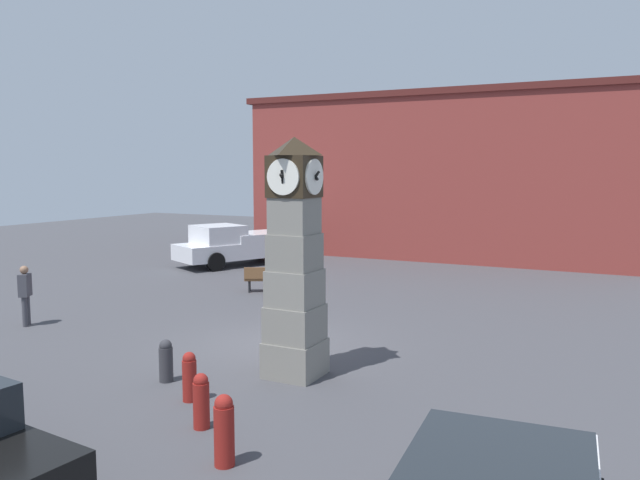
{
  "coord_description": "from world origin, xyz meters",
  "views": [
    {
      "loc": [
        7.85,
        -12.83,
        4.26
      ],
      "look_at": [
        0.66,
        1.27,
        2.49
      ],
      "focal_mm": 35.0,
      "sensor_mm": 36.0,
      "label": 1
    }
  ],
  "objects_px": {
    "clock_tower": "(295,267)",
    "bollard_mid_row": "(189,376)",
    "bollard_far_row": "(201,400)",
    "bench": "(267,277)",
    "street_lamp_near_road": "(479,193)",
    "pickup_truck": "(237,244)",
    "pedestrian_crossing_lot": "(25,292)",
    "bollard_near_tower": "(166,360)",
    "bollard_end_row": "(224,430)"
  },
  "relations": [
    {
      "from": "bollard_mid_row",
      "to": "pickup_truck",
      "type": "distance_m",
      "value": 16.84
    },
    {
      "from": "bollard_far_row",
      "to": "bench",
      "type": "height_order",
      "value": "bollard_far_row"
    },
    {
      "from": "bollard_near_tower",
      "to": "bollard_end_row",
      "type": "relative_size",
      "value": 0.82
    },
    {
      "from": "bollard_mid_row",
      "to": "pedestrian_crossing_lot",
      "type": "height_order",
      "value": "pedestrian_crossing_lot"
    },
    {
      "from": "bollard_mid_row",
      "to": "bollard_far_row",
      "type": "height_order",
      "value": "bollard_far_row"
    },
    {
      "from": "street_lamp_near_road",
      "to": "bench",
      "type": "bearing_deg",
      "value": -114.94
    },
    {
      "from": "street_lamp_near_road",
      "to": "bollard_near_tower",
      "type": "bearing_deg",
      "value": -95.31
    },
    {
      "from": "bollard_near_tower",
      "to": "bollard_far_row",
      "type": "relative_size",
      "value": 0.93
    },
    {
      "from": "pedestrian_crossing_lot",
      "to": "street_lamp_near_road",
      "type": "bearing_deg",
      "value": 64.85
    },
    {
      "from": "pickup_truck",
      "to": "pedestrian_crossing_lot",
      "type": "distance_m",
      "value": 11.95
    },
    {
      "from": "bollard_end_row",
      "to": "bench",
      "type": "bearing_deg",
      "value": 119.06
    },
    {
      "from": "bollard_mid_row",
      "to": "pedestrian_crossing_lot",
      "type": "distance_m",
      "value": 8.01
    },
    {
      "from": "clock_tower",
      "to": "street_lamp_near_road",
      "type": "bearing_deg",
      "value": 91.07
    },
    {
      "from": "clock_tower",
      "to": "pedestrian_crossing_lot",
      "type": "xyz_separation_m",
      "value": [
        -8.65,
        0.29,
        -1.33
      ]
    },
    {
      "from": "bollard_near_tower",
      "to": "bench",
      "type": "distance_m",
      "value": 9.44
    },
    {
      "from": "bollard_mid_row",
      "to": "pedestrian_crossing_lot",
      "type": "xyz_separation_m",
      "value": [
        -7.61,
        2.45,
        0.48
      ]
    },
    {
      "from": "bollard_near_tower",
      "to": "bollard_mid_row",
      "type": "bearing_deg",
      "value": -29.88
    },
    {
      "from": "bollard_end_row",
      "to": "pickup_truck",
      "type": "bearing_deg",
      "value": 124.04
    },
    {
      "from": "bollard_mid_row",
      "to": "pickup_truck",
      "type": "bearing_deg",
      "value": 121.61
    },
    {
      "from": "bollard_near_tower",
      "to": "pickup_truck",
      "type": "distance_m",
      "value": 15.72
    },
    {
      "from": "clock_tower",
      "to": "bench",
      "type": "bearing_deg",
      "value": 125.45
    },
    {
      "from": "pickup_truck",
      "to": "pedestrian_crossing_lot",
      "type": "bearing_deg",
      "value": -84.2
    },
    {
      "from": "pickup_truck",
      "to": "pedestrian_crossing_lot",
      "type": "xyz_separation_m",
      "value": [
        1.21,
        -11.88,
        0.02
      ]
    },
    {
      "from": "clock_tower",
      "to": "bollard_mid_row",
      "type": "distance_m",
      "value": 3.0
    },
    {
      "from": "bollard_mid_row",
      "to": "pickup_truck",
      "type": "xyz_separation_m",
      "value": [
        -8.82,
        14.33,
        0.46
      ]
    },
    {
      "from": "bollard_mid_row",
      "to": "bench",
      "type": "xyz_separation_m",
      "value": [
        -4.23,
        9.55,
        0.05
      ]
    },
    {
      "from": "pickup_truck",
      "to": "pedestrian_crossing_lot",
      "type": "height_order",
      "value": "pickup_truck"
    },
    {
      "from": "bollard_near_tower",
      "to": "bollard_end_row",
      "type": "bearing_deg",
      "value": -37.42
    },
    {
      "from": "clock_tower",
      "to": "bollard_near_tower",
      "type": "height_order",
      "value": "clock_tower"
    },
    {
      "from": "bollard_near_tower",
      "to": "bollard_far_row",
      "type": "xyz_separation_m",
      "value": [
        2.07,
        -1.53,
        0.03
      ]
    },
    {
      "from": "bollard_far_row",
      "to": "bench",
      "type": "relative_size",
      "value": 0.57
    },
    {
      "from": "street_lamp_near_road",
      "to": "pedestrian_crossing_lot",
      "type": "bearing_deg",
      "value": -115.15
    },
    {
      "from": "clock_tower",
      "to": "street_lamp_near_road",
      "type": "relative_size",
      "value": 0.9
    },
    {
      "from": "pickup_truck",
      "to": "bench",
      "type": "height_order",
      "value": "pickup_truck"
    },
    {
      "from": "clock_tower",
      "to": "bollard_end_row",
      "type": "xyz_separation_m",
      "value": [
        1.04,
        -3.95,
        -1.75
      ]
    },
    {
      "from": "clock_tower",
      "to": "pickup_truck",
      "type": "height_order",
      "value": "clock_tower"
    },
    {
      "from": "bollard_near_tower",
      "to": "street_lamp_near_road",
      "type": "distance_m",
      "value": 19.79
    },
    {
      "from": "pedestrian_crossing_lot",
      "to": "bollard_mid_row",
      "type": "bearing_deg",
      "value": -17.83
    },
    {
      "from": "bollard_near_tower",
      "to": "bollard_far_row",
      "type": "bearing_deg",
      "value": -36.43
    },
    {
      "from": "bollard_near_tower",
      "to": "bench",
      "type": "xyz_separation_m",
      "value": [
        -3.12,
        8.91,
        0.09
      ]
    },
    {
      "from": "bench",
      "to": "street_lamp_near_road",
      "type": "distance_m",
      "value": 11.99
    },
    {
      "from": "clock_tower",
      "to": "bench",
      "type": "xyz_separation_m",
      "value": [
        -5.26,
        7.39,
        -1.76
      ]
    },
    {
      "from": "pickup_truck",
      "to": "street_lamp_near_road",
      "type": "height_order",
      "value": "street_lamp_near_road"
    },
    {
      "from": "bollard_far_row",
      "to": "street_lamp_near_road",
      "type": "distance_m",
      "value": 21.22
    },
    {
      "from": "bench",
      "to": "street_lamp_near_road",
      "type": "height_order",
      "value": "street_lamp_near_road"
    },
    {
      "from": "bollard_far_row",
      "to": "street_lamp_near_road",
      "type": "height_order",
      "value": "street_lamp_near_road"
    },
    {
      "from": "clock_tower",
      "to": "pedestrian_crossing_lot",
      "type": "distance_m",
      "value": 8.75
    },
    {
      "from": "bollard_mid_row",
      "to": "clock_tower",
      "type": "bearing_deg",
      "value": 64.38
    },
    {
      "from": "clock_tower",
      "to": "bench",
      "type": "height_order",
      "value": "clock_tower"
    },
    {
      "from": "bollard_end_row",
      "to": "street_lamp_near_road",
      "type": "distance_m",
      "value": 22.15
    }
  ]
}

